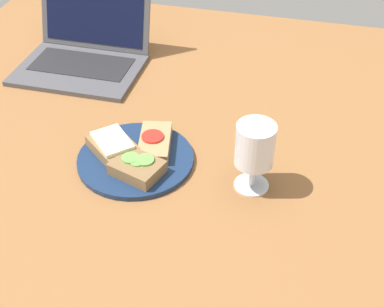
# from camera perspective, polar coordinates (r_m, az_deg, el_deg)

# --- Properties ---
(wooden_table) EXTENTS (1.40, 1.40, 0.03)m
(wooden_table) POSITION_cam_1_polar(r_m,az_deg,el_deg) (1.12, -2.69, -0.37)
(wooden_table) COLOR brown
(wooden_table) RESTS_ON ground
(plate) EXTENTS (0.24, 0.24, 0.01)m
(plate) POSITION_cam_1_polar(r_m,az_deg,el_deg) (1.08, -6.03, -0.60)
(plate) COLOR navy
(plate) RESTS_ON wooden_table
(sandwich_with_cheese) EXTENTS (0.13, 0.12, 0.03)m
(sandwich_with_cheese) POSITION_cam_1_polar(r_m,az_deg,el_deg) (1.09, -8.45, 0.83)
(sandwich_with_cheese) COLOR brown
(sandwich_with_cheese) RESTS_ON plate
(sandwich_with_cucumber) EXTENTS (0.11, 0.10, 0.03)m
(sandwich_with_cucumber) POSITION_cam_1_polar(r_m,az_deg,el_deg) (1.03, -5.86, -1.47)
(sandwich_with_cucumber) COLOR brown
(sandwich_with_cucumber) RESTS_ON plate
(sandwich_with_tomato) EXTENTS (0.08, 0.13, 0.03)m
(sandwich_with_tomato) POSITION_cam_1_polar(r_m,az_deg,el_deg) (1.09, -3.99, 1.20)
(sandwich_with_tomato) COLOR #A88456
(sandwich_with_tomato) RESTS_ON plate
(wine_glass) EXTENTS (0.07, 0.07, 0.14)m
(wine_glass) POSITION_cam_1_polar(r_m,az_deg,el_deg) (0.97, 6.72, 0.68)
(wine_glass) COLOR white
(wine_glass) RESTS_ON wooden_table
(laptop) EXTENTS (0.31, 0.28, 0.20)m
(laptop) POSITION_cam_1_polar(r_m,az_deg,el_deg) (1.42, -11.33, 11.07)
(laptop) COLOR #4C4C51
(laptop) RESTS_ON wooden_table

